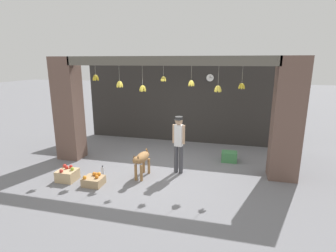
# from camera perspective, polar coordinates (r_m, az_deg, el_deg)

# --- Properties ---
(ground_plane) EXTENTS (60.00, 60.00, 0.00)m
(ground_plane) POSITION_cam_1_polar(r_m,az_deg,el_deg) (7.39, -0.79, -9.61)
(ground_plane) COLOR slate
(shop_back_wall) EXTENTS (7.45, 0.12, 3.08)m
(shop_back_wall) POSITION_cam_1_polar(r_m,az_deg,el_deg) (9.66, 3.50, 5.53)
(shop_back_wall) COLOR #2D2B28
(shop_back_wall) RESTS_ON ground_plane
(shop_pillar_left) EXTENTS (0.70, 0.60, 3.08)m
(shop_pillar_left) POSITION_cam_1_polar(r_m,az_deg,el_deg) (8.49, -20.83, 3.45)
(shop_pillar_left) COLOR brown
(shop_pillar_left) RESTS_ON ground_plane
(shop_pillar_right) EXTENTS (0.70, 0.60, 3.08)m
(shop_pillar_right) POSITION_cam_1_polar(r_m,az_deg,el_deg) (7.12, 24.54, 1.21)
(shop_pillar_right) COLOR brown
(shop_pillar_right) RESTS_ON ground_plane
(storefront_awning) EXTENTS (5.55, 0.26, 0.94)m
(storefront_awning) POSITION_cam_1_polar(r_m,az_deg,el_deg) (6.89, -0.73, 13.67)
(storefront_awning) COLOR #5B564C
(dog) EXTENTS (0.31, 0.93, 0.72)m
(dog) POSITION_cam_1_polar(r_m,az_deg,el_deg) (6.83, -5.77, -7.23)
(dog) COLOR #9E7042
(dog) RESTS_ON ground_plane
(shopkeeper) EXTENTS (0.34, 0.26, 1.56)m
(shopkeeper) POSITION_cam_1_polar(r_m,az_deg,el_deg) (6.94, 2.33, -3.24)
(shopkeeper) COLOR #424247
(shopkeeper) RESTS_ON ground_plane
(fruit_crate_oranges) EXTENTS (0.47, 0.41, 0.29)m
(fruit_crate_oranges) POSITION_cam_1_polar(r_m,az_deg,el_deg) (6.79, -15.88, -11.36)
(fruit_crate_oranges) COLOR tan
(fruit_crate_oranges) RESTS_ON ground_plane
(fruit_crate_apples) EXTENTS (0.46, 0.43, 0.36)m
(fruit_crate_apples) POSITION_cam_1_polar(r_m,az_deg,el_deg) (7.23, -21.05, -9.86)
(fruit_crate_apples) COLOR tan
(fruit_crate_apples) RESTS_ON ground_plane
(produce_box_green) EXTENTS (0.45, 0.34, 0.30)m
(produce_box_green) POSITION_cam_1_polar(r_m,az_deg,el_deg) (8.16, 13.18, -6.51)
(produce_box_green) COLOR #42844C
(produce_box_green) RESTS_ON ground_plane
(water_bottle) EXTENTS (0.07, 0.07, 0.29)m
(water_bottle) POSITION_cam_1_polar(r_m,az_deg,el_deg) (7.20, -13.99, -9.55)
(water_bottle) COLOR silver
(water_bottle) RESTS_ON ground_plane
(wall_clock) EXTENTS (0.27, 0.03, 0.27)m
(wall_clock) POSITION_cam_1_polar(r_m,az_deg,el_deg) (9.37, 9.14, 10.33)
(wall_clock) COLOR black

